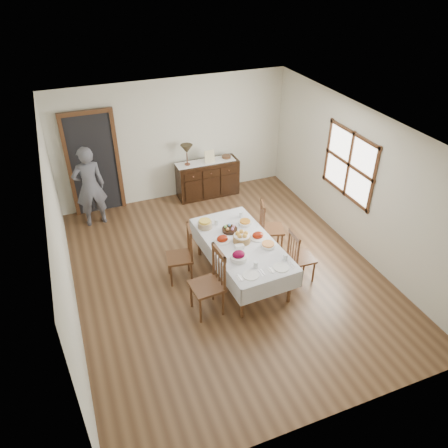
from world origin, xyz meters
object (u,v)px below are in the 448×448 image
object	(u,v)px
chair_right_near	(299,256)
sideboard	(208,179)
chair_right_far	(269,226)
person	(89,184)
chair_left_near	(210,282)
chair_left_far	(182,254)
dining_table	(242,247)
table_lamp	(187,150)

from	to	relation	value
chair_right_near	sideboard	distance (m)	3.33
chair_right_far	person	world-z (taller)	person
chair_left_near	person	size ratio (longest dim) A/B	0.62
chair_left_far	chair_right_near	size ratio (longest dim) A/B	1.06
chair_right_near	person	bearing A→B (deg)	47.24
dining_table	sideboard	xyz separation A→B (m)	(0.44, 2.90, -0.21)
chair_right_near	table_lamp	size ratio (longest dim) A/B	2.06
chair_right_far	table_lamp	bearing A→B (deg)	35.80
chair_left_near	sideboard	world-z (taller)	chair_left_near
dining_table	chair_right_near	size ratio (longest dim) A/B	2.23
chair_right_far	chair_right_near	bearing A→B (deg)	-157.22
chair_left_far	table_lamp	distance (m)	2.83
chair_left_far	chair_right_far	size ratio (longest dim) A/B	1.01
dining_table	chair_left_far	world-z (taller)	chair_left_far
chair_left_near	table_lamp	bearing A→B (deg)	163.72
chair_left_near	sideboard	size ratio (longest dim) A/B	0.81
chair_right_near	table_lamp	distance (m)	3.49
dining_table	person	xyz separation A→B (m)	(-2.08, 2.64, 0.27)
dining_table	table_lamp	distance (m)	2.96
dining_table	chair_right_far	bearing A→B (deg)	31.57
person	table_lamp	xyz separation A→B (m)	(2.07, 0.27, 0.28)
sideboard	person	bearing A→B (deg)	-174.17
dining_table	sideboard	bearing A→B (deg)	78.28
chair_right_far	person	bearing A→B (deg)	71.07
dining_table	sideboard	size ratio (longest dim) A/B	1.56
chair_left_near	table_lamp	xyz separation A→B (m)	(0.75, 3.47, 0.61)
sideboard	dining_table	bearing A→B (deg)	-98.67
chair_left_far	sideboard	distance (m)	2.92
chair_left_far	chair_right_near	world-z (taller)	chair_left_far
chair_left_far	table_lamp	world-z (taller)	table_lamp
sideboard	chair_right_near	bearing A→B (deg)	-82.58
person	chair_left_far	bearing A→B (deg)	111.13
chair_right_far	sideboard	xyz separation A→B (m)	(-0.34, 2.36, -0.10)
dining_table	sideboard	distance (m)	2.94
chair_left_near	chair_left_far	xyz separation A→B (m)	(-0.17, 0.88, -0.05)
chair_right_far	dining_table	bearing A→B (deg)	141.99
chair_left_far	table_lamp	size ratio (longest dim) A/B	2.18
chair_left_near	chair_right_near	xyz separation A→B (m)	(1.63, 0.16, -0.08)
chair_right_far	table_lamp	distance (m)	2.58
chair_left_near	chair_right_far	xyz separation A→B (m)	(1.54, 1.10, -0.05)
dining_table	chair_right_near	distance (m)	0.97
chair_right_far	sideboard	size ratio (longest dim) A/B	0.73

